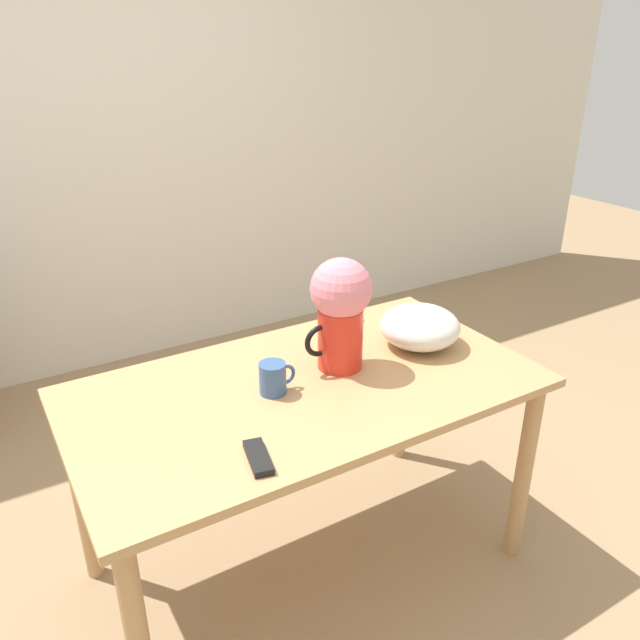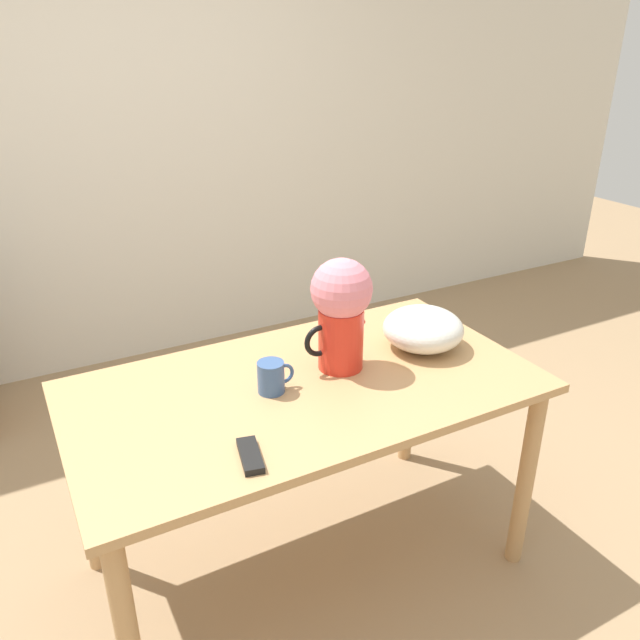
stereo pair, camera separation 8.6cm
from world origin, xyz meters
The scene contains 7 objects.
ground_plane centered at (0.00, 0.00, 0.00)m, with size 12.00×12.00×0.00m, color #9E7F5B.
wall_back centered at (0.00, 1.95, 1.30)m, with size 8.00×0.05×2.60m.
table centered at (0.18, -0.07, 0.68)m, with size 1.52×0.83×0.78m.
flower_vase centered at (0.34, -0.03, 1.00)m, with size 0.24×0.21×0.39m.
coffee_mug centered at (0.07, -0.07, 0.83)m, with size 0.12×0.09×0.10m.
white_bowl centered at (0.68, -0.04, 0.85)m, with size 0.29×0.29×0.15m.
remote_control centered at (-0.13, -0.36, 0.79)m, with size 0.08×0.16×0.02m.
Camera 1 is at (-0.69, -1.61, 1.81)m, focal length 35.00 mm.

